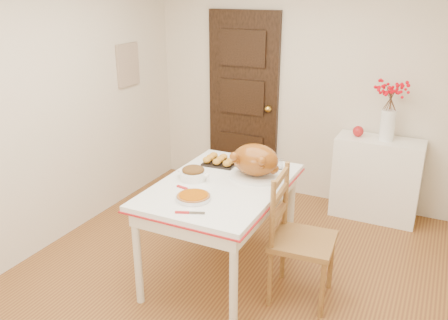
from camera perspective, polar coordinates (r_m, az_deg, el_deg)
The scene contains 18 objects.
floor at distance 3.96m, azimuth -0.13°, elevation -14.89°, with size 3.50×4.00×0.00m, color brown.
wall_back at distance 5.20m, azimuth 9.70°, elevation 8.65°, with size 3.50×0.00×2.50m, color beige.
wall_left at distance 4.42m, azimuth -21.08°, elevation 5.49°, with size 0.00×4.00×2.50m, color beige.
door_back at distance 5.46m, azimuth 2.37°, elevation 7.10°, with size 0.85×0.06×2.06m, color black.
photo_board at distance 5.23m, azimuth -11.69°, elevation 11.37°, with size 0.03×0.35×0.45m, color #BAAB8A.
sideboard at distance 5.06m, azimuth 18.14°, elevation -2.20°, with size 0.85×0.38×0.85m, color white.
kitchen_table at distance 3.86m, azimuth -0.33°, elevation -8.55°, with size 0.95×1.39×0.83m, color white, non-canonical shape.
chair_oak at distance 3.59m, azimuth 9.70°, elevation -9.44°, with size 0.46×0.46×1.03m, color olive, non-canonical shape.
berry_vase at distance 4.83m, azimuth 19.62°, elevation 5.91°, with size 0.33×0.33×0.64m, color white, non-canonical shape.
apple at distance 4.94m, azimuth 16.11°, elevation 3.40°, with size 0.11×0.11×0.11m, color #AA171A.
turkey_platter at distance 3.74m, azimuth 3.87°, elevation -0.19°, with size 0.44×0.35×0.28m, color brown, non-canonical shape.
pumpkin_pie at distance 3.40m, azimuth -3.77°, elevation -4.46°, with size 0.25×0.25×0.05m, color #964300.
stuffing_dish at distance 3.75m, azimuth -3.79°, elevation -1.60°, with size 0.27×0.21×0.10m, color #513212, non-canonical shape.
rolls_tray at distance 4.06m, azimuth -0.47°, elevation -0.03°, with size 0.28×0.22×0.07m, color orange, non-canonical shape.
pie_server at distance 3.21m, azimuth -4.20°, elevation -6.45°, with size 0.21×0.06×0.01m, color silver, non-canonical shape.
carving_knife at distance 3.55m, azimuth -4.08°, elevation -3.69°, with size 0.27×0.07×0.01m, color silver, non-canonical shape.
drinking_glass at distance 4.13m, azimuth 3.54°, elevation 0.55°, with size 0.06×0.06×0.10m, color white.
shaker_pair at distance 3.98m, azimuth 6.58°, elevation -0.43°, with size 0.09×0.04×0.09m, color white, non-canonical shape.
Camera 1 is at (1.42, -2.90, 2.29)m, focal length 37.31 mm.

